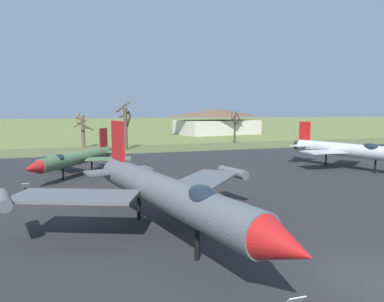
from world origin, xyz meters
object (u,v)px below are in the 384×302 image
at_px(jet_fighter_front_left, 76,158).
at_px(jet_fighter_rear_left, 354,150).
at_px(info_placard_front_left, 25,188).
at_px(jet_fighter_front_right, 165,192).
at_px(visitor_building, 217,122).

distance_m(jet_fighter_front_left, jet_fighter_rear_left, 28.90).
bearing_deg(info_placard_front_left, jet_fighter_front_right, -55.27).
distance_m(jet_fighter_front_left, info_placard_front_left, 7.92).
xyz_separation_m(jet_fighter_front_right, jet_fighter_rear_left, (23.95, 13.16, -0.24)).
xyz_separation_m(jet_fighter_front_left, info_placard_front_left, (-3.52, -6.99, -1.17)).
relative_size(info_placard_front_left, jet_fighter_front_right, 0.06).
height_order(info_placard_front_left, jet_fighter_rear_left, jet_fighter_rear_left).
bearing_deg(visitor_building, jet_fighter_rear_left, -97.68).
height_order(jet_fighter_front_left, visitor_building, visitor_building).
xyz_separation_m(jet_fighter_rear_left, visitor_building, (7.93, 58.80, 1.18)).
bearing_deg(jet_fighter_rear_left, jet_fighter_front_left, 169.36).
bearing_deg(jet_fighter_front_right, jet_fighter_rear_left, 28.80).
distance_m(jet_fighter_front_right, visitor_building, 78.71).
relative_size(jet_fighter_rear_left, visitor_building, 0.63).
xyz_separation_m(jet_fighter_front_left, jet_fighter_front_right, (4.45, -18.50, 0.59)).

